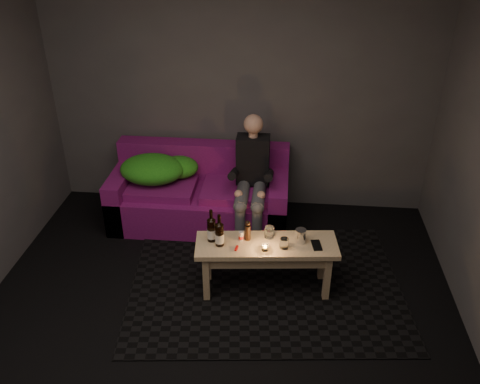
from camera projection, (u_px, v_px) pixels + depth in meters
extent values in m
plane|color=black|center=(212.00, 349.00, 3.88)|extent=(4.50, 4.50, 0.00)
plane|color=#4A474A|center=(240.00, 90.00, 5.18)|extent=(4.00, 0.00, 4.00)
cube|color=black|center=(265.00, 284.00, 4.53)|extent=(2.55, 1.97, 0.01)
cube|color=#740F63|center=(200.00, 206.00, 5.35)|extent=(1.81, 0.82, 0.38)
cube|color=#740F63|center=(204.00, 160.00, 5.42)|extent=(1.81, 0.20, 0.40)
cube|color=#740F63|center=(124.00, 194.00, 5.37)|extent=(0.18, 0.82, 0.56)
cube|color=#740F63|center=(278.00, 202.00, 5.23)|extent=(0.18, 0.82, 0.56)
cube|color=#740F63|center=(162.00, 187.00, 5.23)|extent=(0.68, 0.54, 0.09)
cube|color=#740F63|center=(236.00, 191.00, 5.16)|extent=(0.68, 0.54, 0.09)
ellipsoid|color=#188418|center=(152.00, 169.00, 5.18)|extent=(0.65, 0.51, 0.27)
ellipsoid|color=#188418|center=(179.00, 167.00, 5.29)|extent=(0.40, 0.33, 0.22)
ellipsoid|color=#188418|center=(137.00, 169.00, 5.33)|extent=(0.29, 0.24, 0.14)
cube|color=black|center=(253.00, 160.00, 5.07)|extent=(0.33, 0.20, 0.50)
sphere|color=#D69F86|center=(253.00, 124.00, 4.88)|extent=(0.19, 0.19, 0.19)
cylinder|color=#50525B|center=(242.00, 195.00, 4.96)|extent=(0.13, 0.45, 0.13)
cylinder|color=#50525B|center=(259.00, 196.00, 4.95)|extent=(0.13, 0.45, 0.13)
cylinder|color=#50525B|center=(240.00, 229.00, 4.90)|extent=(0.10, 0.10, 0.46)
cylinder|color=#50525B|center=(257.00, 230.00, 4.88)|extent=(0.10, 0.10, 0.46)
cube|color=black|center=(239.00, 249.00, 4.95)|extent=(0.08, 0.20, 0.05)
cube|color=black|center=(256.00, 250.00, 4.94)|extent=(0.08, 0.20, 0.05)
cube|color=tan|center=(267.00, 245.00, 4.26)|extent=(1.22, 0.50, 0.04)
cube|color=tan|center=(266.00, 253.00, 4.30)|extent=(1.06, 0.40, 0.11)
cube|color=tan|center=(206.00, 279.00, 4.26)|extent=(0.06, 0.06, 0.44)
cube|color=tan|center=(208.00, 259.00, 4.50)|extent=(0.06, 0.06, 0.44)
cube|color=tan|center=(327.00, 278.00, 4.27)|extent=(0.06, 0.06, 0.44)
cube|color=tan|center=(322.00, 259.00, 4.50)|extent=(0.06, 0.06, 0.44)
cylinder|color=black|center=(212.00, 230.00, 4.24)|extent=(0.07, 0.07, 0.20)
cylinder|color=white|center=(212.00, 233.00, 4.25)|extent=(0.08, 0.08, 0.08)
cone|color=black|center=(211.00, 219.00, 4.18)|extent=(0.07, 0.07, 0.03)
cylinder|color=black|center=(211.00, 215.00, 4.16)|extent=(0.03, 0.03, 0.10)
cylinder|color=black|center=(219.00, 235.00, 4.18)|extent=(0.07, 0.07, 0.20)
cylinder|color=white|center=(220.00, 238.00, 4.20)|extent=(0.07, 0.07, 0.08)
cone|color=black|center=(219.00, 223.00, 4.12)|extent=(0.07, 0.07, 0.03)
cylinder|color=black|center=(219.00, 220.00, 4.11)|extent=(0.03, 0.03, 0.09)
cylinder|color=silver|center=(241.00, 236.00, 4.27)|extent=(0.05, 0.05, 0.08)
cylinder|color=black|center=(248.00, 233.00, 4.26)|extent=(0.07, 0.07, 0.14)
cylinder|color=white|center=(269.00, 232.00, 4.31)|extent=(0.10, 0.10, 0.10)
cylinder|color=white|center=(265.00, 248.00, 4.16)|extent=(0.06, 0.06, 0.05)
sphere|color=orange|center=(265.00, 247.00, 4.15)|extent=(0.02, 0.02, 0.02)
cylinder|color=white|center=(284.00, 243.00, 4.17)|extent=(0.10, 0.10, 0.09)
cylinder|color=silver|center=(301.00, 236.00, 4.23)|extent=(0.11, 0.11, 0.12)
cube|color=black|center=(317.00, 245.00, 4.22)|extent=(0.10, 0.16, 0.01)
cube|color=red|center=(236.00, 248.00, 4.18)|extent=(0.03, 0.07, 0.01)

